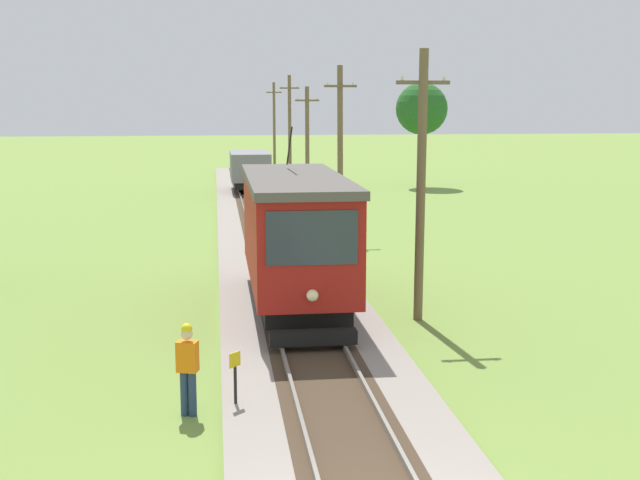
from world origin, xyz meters
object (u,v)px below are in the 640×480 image
(utility_pole_distant, at_px, (290,128))
(track_worker, at_px, (188,365))
(gravel_pile, at_px, (325,191))
(utility_pole_horizon, at_px, (274,123))
(utility_pole_near_tram, at_px, (421,184))
(tree_right_near, at_px, (422,109))
(trackside_signal_marker, at_px, (235,379))
(freight_car, at_px, (250,169))
(red_tram, at_px, (295,235))
(utility_pole_far, at_px, (307,142))
(utility_pole_mid, at_px, (340,149))

(utility_pole_distant, bearing_deg, track_worker, -97.57)
(gravel_pile, bearing_deg, utility_pole_horizon, 92.38)
(utility_pole_horizon, relative_size, track_worker, 4.15)
(utility_pole_near_tram, bearing_deg, utility_pole_distant, 90.00)
(track_worker, bearing_deg, tree_right_near, -1.97)
(utility_pole_horizon, relative_size, tree_right_near, 1.06)
(trackside_signal_marker, relative_size, gravel_pile, 0.40)
(freight_car, distance_m, track_worker, 37.18)
(red_tram, bearing_deg, utility_pole_far, 82.94)
(freight_car, height_order, track_worker, freight_car)
(utility_pole_mid, relative_size, utility_pole_horizon, 0.99)
(freight_car, bearing_deg, utility_pole_mid, -79.22)
(freight_car, bearing_deg, utility_pole_distant, 66.81)
(tree_right_near, bearing_deg, utility_pole_horizon, 113.49)
(utility_pole_near_tram, distance_m, utility_pole_mid, 14.17)
(red_tram, distance_m, utility_pole_near_tram, 3.72)
(utility_pole_distant, height_order, trackside_signal_marker, utility_pole_distant)
(trackside_signal_marker, relative_size, tree_right_near, 0.17)
(utility_pole_far, bearing_deg, utility_pole_mid, -90.00)
(utility_pole_far, distance_m, trackside_signal_marker, 33.56)
(utility_pole_horizon, height_order, trackside_signal_marker, utility_pole_horizon)
(utility_pole_near_tram, bearing_deg, trackside_signal_marker, -129.70)
(freight_car, xyz_separation_m, utility_pole_mid, (3.20, -16.79, 2.19))
(utility_pole_far, height_order, trackside_signal_marker, utility_pole_far)
(utility_pole_mid, bearing_deg, tree_right_near, 66.83)
(utility_pole_near_tram, bearing_deg, utility_pole_far, 90.00)
(red_tram, distance_m, utility_pole_mid, 13.44)
(utility_pole_far, bearing_deg, red_tram, -97.06)
(utility_pole_near_tram, bearing_deg, red_tram, 159.27)
(tree_right_near, bearing_deg, freight_car, -164.28)
(utility_pole_distant, relative_size, utility_pole_horizon, 1.02)
(utility_pole_near_tram, distance_m, utility_pole_horizon, 54.09)
(track_worker, bearing_deg, utility_pole_near_tram, -26.23)
(freight_car, height_order, utility_pole_horizon, utility_pole_horizon)
(track_worker, bearing_deg, utility_pole_distant, 10.24)
(utility_pole_far, bearing_deg, track_worker, -100.13)
(track_worker, xyz_separation_m, tree_right_near, (14.53, 40.40, 4.25))
(freight_car, bearing_deg, track_worker, -94.19)
(red_tram, xyz_separation_m, utility_pole_horizon, (3.19, 52.89, 1.61))
(utility_pole_near_tram, xyz_separation_m, utility_pole_horizon, (0.00, 54.09, 0.13))
(freight_car, height_order, utility_pole_mid, utility_pole_mid)
(utility_pole_far, relative_size, utility_pole_horizon, 0.89)
(utility_pole_far, relative_size, gravel_pile, 2.27)
(utility_pole_distant, bearing_deg, utility_pole_horizon, 90.00)
(trackside_signal_marker, bearing_deg, utility_pole_horizon, 85.21)
(gravel_pile, bearing_deg, track_worker, -101.77)
(utility_pole_mid, bearing_deg, red_tram, -103.85)
(freight_car, height_order, utility_pole_distant, utility_pole_distant)
(gravel_pile, bearing_deg, utility_pole_mid, -94.71)
(utility_pole_horizon, xyz_separation_m, gravel_pile, (1.10, -26.54, -3.34))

